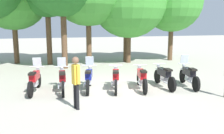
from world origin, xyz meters
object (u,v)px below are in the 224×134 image
Objects in this scene: tree_6 at (129,0)px; motorcycle_1 at (62,79)px; motorcycle_0 at (35,80)px; motorcycle_2 at (89,78)px; tree_7 at (172,2)px; motorcycle_3 at (116,78)px; motorcycle_5 at (164,76)px; person_0 at (76,79)px; motorcycle_4 at (142,78)px; tree_5 at (126,6)px; motorcycle_6 at (189,75)px.

motorcycle_1 is at bearing -129.50° from tree_6.
motorcycle_0 is at bearing 79.98° from motorcycle_1.
motorcycle_2 is 0.32× the size of tree_7.
motorcycle_3 is 0.32× the size of tree_7.
motorcycle_5 is (5.53, -0.81, -0.01)m from motorcycle_0.
tree_7 is (8.57, 8.88, 3.39)m from person_0.
motorcycle_2 is 2.27m from motorcycle_4.
motorcycle_2 is 1.15m from motorcycle_3.
tree_5 is at bearing -32.83° from motorcycle_0.
motorcycle_4 is (1.10, -0.22, 0.00)m from motorcycle_3.
motorcycle_0 and motorcycle_2 have the same top height.
motorcycle_0 is 0.32× the size of tree_7.
person_0 is (-0.86, -2.22, 0.52)m from motorcycle_2.
motorcycle_6 is 8.98m from tree_7.
motorcycle_6 is at bearing -97.11° from motorcycle_5.
motorcycle_0 is 2.93m from person_0.
tree_5 is at bearing -16.09° from motorcycle_2.
motorcycle_6 is at bearing -93.84° from motorcycle_1.
motorcycle_5 is (4.42, -0.54, -0.01)m from motorcycle_1.
person_0 reaches higher than motorcycle_6.
tree_5 is (1.97, 7.51, 3.54)m from motorcycle_4.
tree_7 reaches higher than motorcycle_4.
motorcycle_0 is 0.30× the size of tree_6.
motorcycle_2 is 1.22× the size of person_0.
tree_7 reaches higher than motorcycle_2.
motorcycle_3 is 3.34m from motorcycle_6.
motorcycle_5 is 4.55m from person_0.
tree_7 is (8.83, 6.62, 3.91)m from motorcycle_1.
motorcycle_0 is 0.37× the size of tree_5.
motorcycle_1 is 1.02× the size of motorcycle_4.
motorcycle_5 is at bearing -92.86° from motorcycle_1.
tree_6 is (5.04, 8.69, 3.42)m from person_0.
tree_6 is 1.07× the size of tree_7.
motorcycle_2 is at bearing -122.89° from tree_6.
motorcycle_0 is at bearing 96.43° from motorcycle_3.
person_0 is 0.30× the size of tree_5.
person_0 is 0.26× the size of tree_7.
motorcycle_4 is (2.21, -0.53, -0.01)m from motorcycle_2.
motorcycle_0 is at bearing -136.13° from tree_6.
motorcycle_2 is at bearing -139.20° from tree_7.
motorcycle_4 is 2.22m from motorcycle_6.
tree_7 reaches higher than tree_5.
motorcycle_2 reaches higher than motorcycle_3.
motorcycle_5 is 9.27m from tree_7.
motorcycle_1 is 2.25m from motorcycle_3.
motorcycle_5 is 1.14m from motorcycle_6.
person_0 is (-4.17, -1.73, 0.54)m from motorcycle_5.
motorcycle_6 is (6.64, -1.04, 0.00)m from motorcycle_0.
tree_6 is (3.08, 6.79, 3.96)m from motorcycle_3.
motorcycle_6 is at bearing -88.15° from tree_5.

